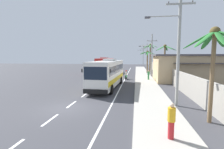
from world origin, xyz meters
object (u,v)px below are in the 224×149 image
object	(u,v)px
roadside_building	(199,68)
palm_second	(165,54)
utility_pole_far	(147,56)
coach_bus_far_lane	(105,65)
palm_nearest	(214,49)
pedestrian_midwalk	(171,120)
utility_pole_distant	(143,55)
pedestrian_near_kerb	(148,75)
palm_fourth	(148,56)
coach_bus_foreground	(108,73)
palm_third	(150,52)
motorcycle_beside_bus	(126,76)
utility_pole_mid	(151,54)
utility_pole_nearest	(177,45)

from	to	relation	value
roadside_building	palm_second	bearing A→B (deg)	177.65
utility_pole_far	roadside_building	distance (m)	26.22
coach_bus_far_lane	palm_nearest	bearing A→B (deg)	-67.36
pedestrian_midwalk	utility_pole_distant	xyz separation A→B (m)	(1.26, 65.99, 3.94)
pedestrian_near_kerb	palm_fourth	xyz separation A→B (m)	(0.58, 12.29, 3.17)
roadside_building	pedestrian_midwalk	bearing A→B (deg)	-112.18
coach_bus_foreground	palm_fourth	xyz separation A→B (m)	(6.33, 19.61, 2.20)
utility_pole_distant	roadside_building	world-z (taller)	utility_pole_distant
palm_third	palm_fourth	distance (m)	5.50
coach_bus_foreground	motorcycle_beside_bus	size ratio (longest dim) A/B	5.82
palm_second	palm_third	world-z (taller)	palm_third
pedestrian_near_kerb	utility_pole_mid	bearing A→B (deg)	-166.71
coach_bus_foreground	pedestrian_near_kerb	distance (m)	9.36
coach_bus_far_lane	motorcycle_beside_bus	bearing A→B (deg)	-58.87
coach_bus_foreground	palm_fourth	distance (m)	20.72
motorcycle_beside_bus	utility_pole_mid	world-z (taller)	utility_pole_mid
palm_nearest	utility_pole_far	bearing A→B (deg)	91.63
pedestrian_near_kerb	utility_pole_distant	xyz separation A→B (m)	(0.82, 45.27, 4.01)
motorcycle_beside_bus	utility_pole_far	distance (m)	25.10
coach_bus_foreground	palm_fourth	size ratio (longest dim) A/B	2.07
pedestrian_near_kerb	roadside_building	size ratio (longest dim) A/B	0.11
coach_bus_foreground	utility_pole_nearest	world-z (taller)	utility_pole_nearest
coach_bus_far_lane	palm_nearest	xyz separation A→B (m)	(11.69, -28.03, 2.35)
utility_pole_far	utility_pole_distant	size ratio (longest dim) A/B	0.87
palm_nearest	palm_second	xyz separation A→B (m)	(0.26, 18.33, 0.05)
palm_third	utility_pole_far	bearing A→B (deg)	93.45
utility_pole_nearest	utility_pole_mid	world-z (taller)	utility_pole_nearest
motorcycle_beside_bus	pedestrian_midwalk	distance (m)	21.97
utility_pole_nearest	palm_fourth	distance (m)	27.00
utility_pole_far	palm_nearest	xyz separation A→B (m)	(1.23, -43.31, -0.04)
coach_bus_foreground	palm_third	size ratio (longest dim) A/B	1.51
coach_bus_far_lane	palm_fourth	world-z (taller)	palm_fourth
palm_third	utility_pole_mid	bearing A→B (deg)	-93.71
coach_bus_foreground	coach_bus_far_lane	xyz separation A→B (m)	(-3.57, 17.33, 0.11)
utility_pole_distant	roadside_building	distance (m)	45.85
motorcycle_beside_bus	roadside_building	world-z (taller)	roadside_building
utility_pole_mid	utility_pole_far	distance (m)	19.99
utility_pole_far	palm_second	world-z (taller)	utility_pole_far
coach_bus_foreground	roadside_building	distance (m)	15.65
utility_pole_far	palm_third	world-z (taller)	utility_pole_far
utility_pole_nearest	roadside_building	size ratio (longest dim) A/B	0.62
palm_nearest	pedestrian_midwalk	bearing A→B (deg)	-136.33
coach_bus_far_lane	palm_third	world-z (taller)	palm_third
utility_pole_far	coach_bus_foreground	bearing A→B (deg)	-101.94
utility_pole_mid	palm_second	size ratio (longest dim) A/B	1.39
pedestrian_near_kerb	palm_second	world-z (taller)	palm_second
utility_pole_far	utility_pole_distant	distance (m)	20.00
motorcycle_beside_bus	pedestrian_near_kerb	bearing A→B (deg)	-14.27
pedestrian_midwalk	coach_bus_far_lane	bearing A→B (deg)	123.27
palm_nearest	palm_second	bearing A→B (deg)	89.20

